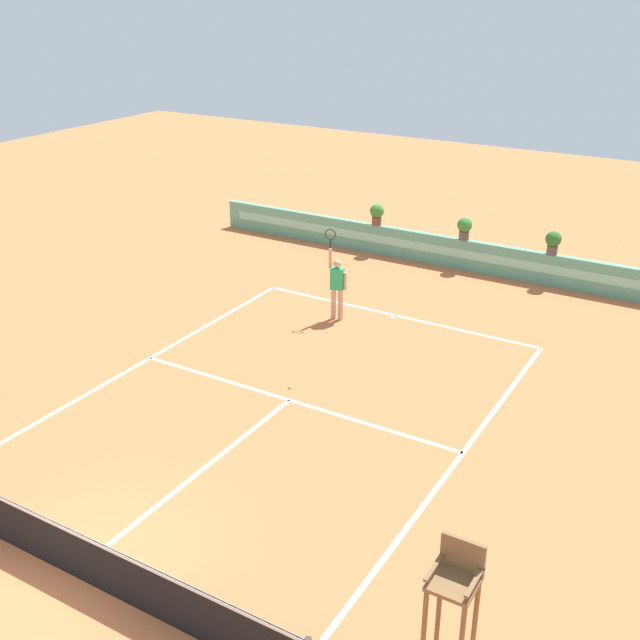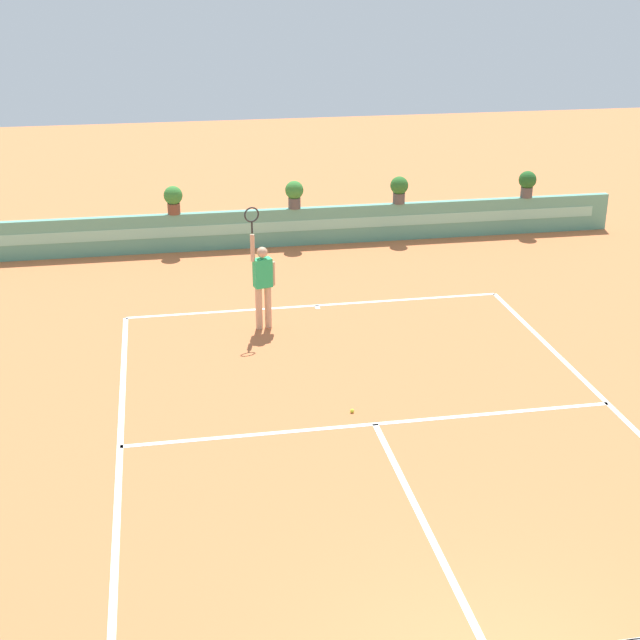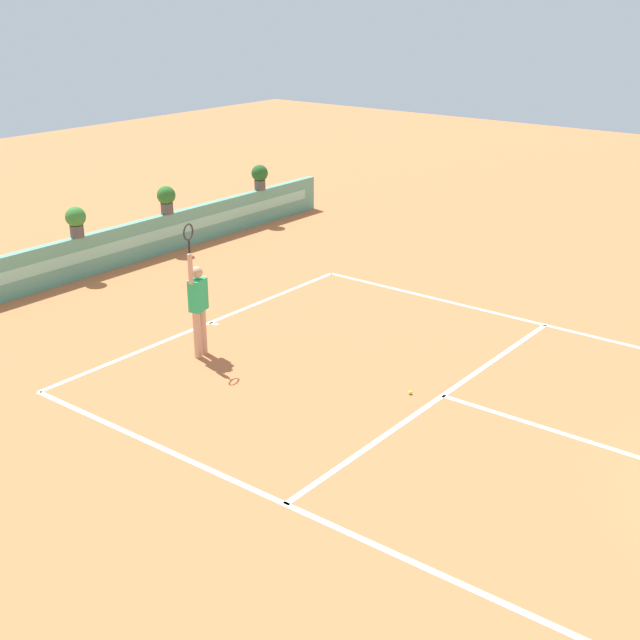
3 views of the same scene
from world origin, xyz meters
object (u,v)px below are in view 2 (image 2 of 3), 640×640
object	(u,v)px
tennis_player	(263,280)
potted_plant_right	(399,188)
potted_plant_far_right	(527,182)
potted_plant_left	(173,198)
potted_plant_centre	(294,193)
tennis_ball_near_baseline	(352,411)

from	to	relation	value
tennis_player	potted_plant_right	xyz separation A→B (m)	(4.32, 5.55, 0.36)
potted_plant_right	potted_plant_far_right	distance (m)	3.59
tennis_player	potted_plant_right	world-z (taller)	tennis_player
potted_plant_right	potted_plant_left	world-z (taller)	same
tennis_player	potted_plant_centre	world-z (taller)	tennis_player
tennis_ball_near_baseline	potted_plant_far_right	distance (m)	11.85
potted_plant_centre	potted_plant_far_right	bearing A→B (deg)	0.00
potted_plant_left	potted_plant_centre	bearing A→B (deg)	0.00
potted_plant_far_right	tennis_player	bearing A→B (deg)	-144.96
potted_plant_right	potted_plant_far_right	bearing A→B (deg)	0.00
tennis_player	potted_plant_centre	distance (m)	5.76
tennis_player	potted_plant_left	bearing A→B (deg)	106.04
potted_plant_right	potted_plant_centre	world-z (taller)	same
potted_plant_centre	potted_plant_left	size ratio (longest dim) A/B	1.00
potted_plant_centre	tennis_ball_near_baseline	bearing A→B (deg)	-93.04
potted_plant_left	potted_plant_far_right	bearing A→B (deg)	0.00
tennis_player	potted_plant_far_right	distance (m)	9.67
potted_plant_far_right	potted_plant_left	world-z (taller)	same
tennis_player	tennis_ball_near_baseline	size ratio (longest dim) A/B	38.01
potted_plant_right	potted_plant_left	xyz separation A→B (m)	(-5.92, 0.00, 0.00)
tennis_player	potted_plant_right	distance (m)	7.04
potted_plant_right	potted_plant_far_right	xyz separation A→B (m)	(3.59, 0.00, 0.00)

